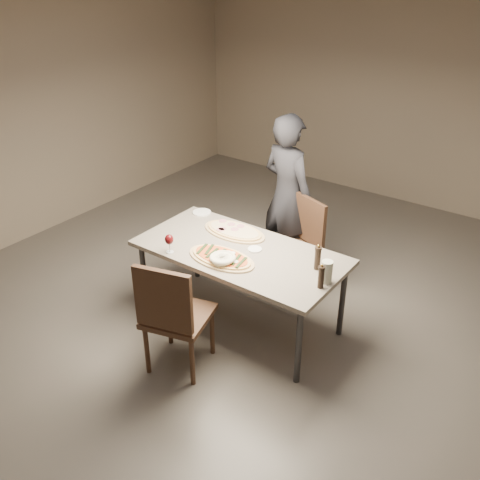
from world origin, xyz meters
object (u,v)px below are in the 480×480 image
Objects in this scene: diner at (287,196)px; pepper_mill_left at (318,258)px; zucchini_pizza at (222,257)px; bread_basket at (223,259)px; dining_table at (240,256)px; carafe at (327,272)px; ham_pizza at (234,231)px; chair_near at (172,312)px; chair_far at (300,240)px.

pepper_mill_left is at bearing 145.83° from diner.
bread_basket is (0.06, -0.06, 0.03)m from zucchini_pizza.
dining_table is 0.84m from carafe.
bread_basket is at bearing 111.85° from diner.
pepper_mill_left is (0.91, -0.12, 0.09)m from ham_pizza.
ham_pizza is at bearing 84.77° from chair_near.
chair_far reaches higher than dining_table.
ham_pizza is 0.61× the size of chair_near.
zucchini_pizza is 0.79m from pepper_mill_left.
carafe is (0.81, 0.25, 0.05)m from bread_basket.
diner reaches higher than chair_far.
chair_far reaches higher than zucchini_pizza.
pepper_mill_left is 0.97m from chair_far.
dining_table is at bearing 102.61° from chair_far.
zucchini_pizza is 0.65m from chair_near.
bread_basket is 0.13× the size of diner.
pepper_mill_left is 0.22× the size of chair_near.
bread_basket is 0.85m from carafe.
bread_basket is 1.34m from diner.
zucchini_pizza is at bearing -66.73° from ham_pizza.
chair_far is (0.15, 1.05, -0.25)m from zucchini_pizza.
pepper_mill_left reaches higher than bread_basket.
chair_near is (-0.00, -0.62, -0.20)m from zucchini_pizza.
chair_far is at bearing 127.83° from pepper_mill_left.
bread_basket is 0.23× the size of chair_far.
zucchini_pizza is 1.27m from diner.
bread_basket reaches higher than ham_pizza.
carafe is at bearing 17.39° from bread_basket.
dining_table is at bearing 179.01° from carafe.
pepper_mill_left reaches higher than dining_table.
chair_near reaches higher than chair_far.
dining_table is 0.34m from ham_pizza.
diner reaches higher than bread_basket.
carafe reaches higher than zucchini_pizza.
chair_far reaches higher than bread_basket.
dining_table is at bearing 74.42° from zucchini_pizza.
diner is at bearing -15.45° from chair_far.
ham_pizza is 0.56m from bread_basket.
chair_near is at bearing -80.40° from ham_pizza.
zucchini_pizza is 0.09m from bread_basket.
chair_far is at bearing 157.41° from diner.
zucchini_pizza is 0.61× the size of chair_near.
chair_far is at bearing 69.01° from chair_near.
diner is (-0.20, 1.32, 0.04)m from bread_basket.
diner is at bearing 85.15° from ham_pizza.
bread_basket reaches higher than dining_table.
dining_table is 0.87m from chair_far.
chair_near reaches higher than dining_table.
pepper_mill_left is 0.13× the size of diner.
dining_table is 2.88× the size of ham_pizza.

